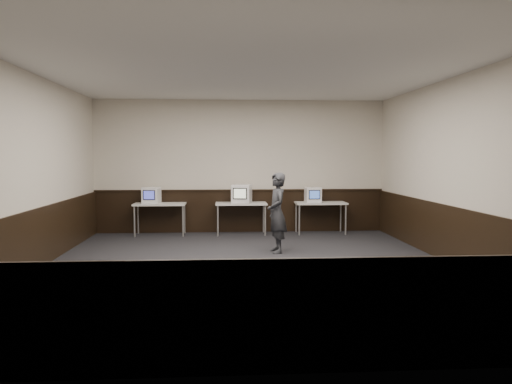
# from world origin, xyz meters

# --- Properties ---
(floor) EXTENTS (8.00, 8.00, 0.00)m
(floor) POSITION_xyz_m (0.00, 0.00, 0.00)
(floor) COLOR black
(floor) RESTS_ON ground
(ceiling) EXTENTS (8.00, 8.00, 0.00)m
(ceiling) POSITION_xyz_m (0.00, 0.00, 3.20)
(ceiling) COLOR white
(ceiling) RESTS_ON back_wall
(back_wall) EXTENTS (7.00, 0.00, 7.00)m
(back_wall) POSITION_xyz_m (0.00, 4.00, 1.60)
(back_wall) COLOR beige
(back_wall) RESTS_ON ground
(front_wall) EXTENTS (7.00, 0.00, 7.00)m
(front_wall) POSITION_xyz_m (0.00, -4.00, 1.60)
(front_wall) COLOR beige
(front_wall) RESTS_ON ground
(left_wall) EXTENTS (0.00, 8.00, 8.00)m
(left_wall) POSITION_xyz_m (-3.50, 0.00, 1.60)
(left_wall) COLOR beige
(left_wall) RESTS_ON ground
(right_wall) EXTENTS (0.00, 8.00, 8.00)m
(right_wall) POSITION_xyz_m (3.50, 0.00, 1.60)
(right_wall) COLOR beige
(right_wall) RESTS_ON ground
(wainscot_back) EXTENTS (6.98, 0.04, 1.00)m
(wainscot_back) POSITION_xyz_m (0.00, 3.98, 0.50)
(wainscot_back) COLOR black
(wainscot_back) RESTS_ON back_wall
(wainscot_front) EXTENTS (6.98, 0.04, 1.00)m
(wainscot_front) POSITION_xyz_m (0.00, -3.98, 0.50)
(wainscot_front) COLOR black
(wainscot_front) RESTS_ON front_wall
(wainscot_left) EXTENTS (0.04, 7.98, 1.00)m
(wainscot_left) POSITION_xyz_m (-3.48, 0.00, 0.50)
(wainscot_left) COLOR black
(wainscot_left) RESTS_ON left_wall
(wainscot_right) EXTENTS (0.04, 7.98, 1.00)m
(wainscot_right) POSITION_xyz_m (3.48, 0.00, 0.50)
(wainscot_right) COLOR black
(wainscot_right) RESTS_ON right_wall
(wainscot_rail) EXTENTS (6.98, 0.06, 0.04)m
(wainscot_rail) POSITION_xyz_m (0.00, 3.96, 1.02)
(wainscot_rail) COLOR black
(wainscot_rail) RESTS_ON wainscot_back
(desk_left) EXTENTS (1.20, 0.60, 0.75)m
(desk_left) POSITION_xyz_m (-1.90, 3.60, 0.68)
(desk_left) COLOR beige
(desk_left) RESTS_ON ground
(desk_center) EXTENTS (1.20, 0.60, 0.75)m
(desk_center) POSITION_xyz_m (0.00, 3.60, 0.68)
(desk_center) COLOR beige
(desk_center) RESTS_ON ground
(desk_right) EXTENTS (1.20, 0.60, 0.75)m
(desk_right) POSITION_xyz_m (1.90, 3.60, 0.68)
(desk_right) COLOR beige
(desk_right) RESTS_ON ground
(emac_left) EXTENTS (0.43, 0.45, 0.38)m
(emac_left) POSITION_xyz_m (-2.10, 3.63, 0.94)
(emac_left) COLOR white
(emac_left) RESTS_ON desk_left
(emac_center) EXTENTS (0.52, 0.54, 0.43)m
(emac_center) POSITION_xyz_m (0.01, 3.55, 0.97)
(emac_center) COLOR white
(emac_center) RESTS_ON desk_center
(emac_right) EXTENTS (0.37, 0.40, 0.36)m
(emac_right) POSITION_xyz_m (1.71, 3.59, 0.93)
(emac_right) COLOR white
(emac_right) RESTS_ON desk_right
(person) EXTENTS (0.44, 0.61, 1.54)m
(person) POSITION_xyz_m (0.60, 1.34, 0.77)
(person) COLOR #26272B
(person) RESTS_ON ground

